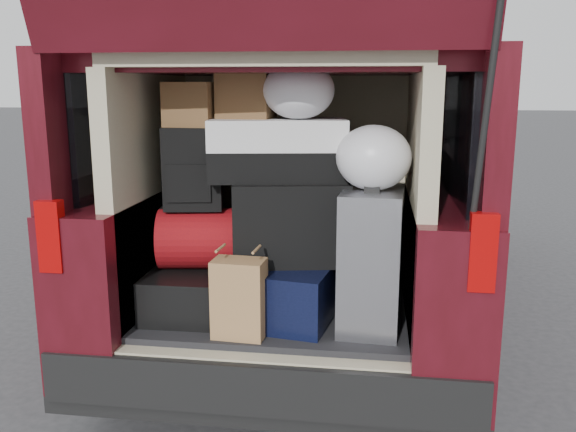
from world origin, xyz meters
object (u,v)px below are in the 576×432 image
Objects in this scene: twotone_duffel at (277,149)px; black_hardshell at (193,290)px; silver_roller at (371,259)px; black_soft_case at (291,221)px; navy_hardshell at (284,286)px; backpack at (193,168)px; kraft_bag at (239,298)px; red_duffel at (207,238)px.

black_hardshell is at bearing 179.73° from twotone_duffel.
black_hardshell is at bearing 179.34° from silver_roller.
black_hardshell is 0.59m from black_soft_case.
black_soft_case is at bearing -39.50° from twotone_duffel.
navy_hardshell is at bearing 3.07° from black_hardshell.
backpack is (0.02, 0.02, 0.59)m from black_hardshell.
navy_hardshell reaches higher than black_hardshell.
black_soft_case is (0.18, 0.30, 0.28)m from kraft_bag.
silver_roller is 0.62m from kraft_bag.
backpack reaches higher than navy_hardshell.
kraft_bag reaches higher than black_hardshell.
backpack reaches higher than black_soft_case.
black_hardshell is 0.87× the size of navy_hardshell.
kraft_bag is 0.45m from black_soft_case.
twotone_duffel reaches higher than kraft_bag.
backpack is (-0.84, 0.09, 0.38)m from silver_roller.
backpack is (-0.46, -0.00, 0.24)m from black_soft_case.
silver_roller is at bearing 23.78° from kraft_bag.
backpack is 0.41m from twotone_duffel.
navy_hardshell is 1.14× the size of black_soft_case.
black_soft_case is 0.34m from twotone_duffel.
black_soft_case is (-0.38, 0.10, 0.14)m from silver_roller.
red_duffel reaches higher than kraft_bag.
black_soft_case is at bearing 3.69° from navy_hardshell.
kraft_bag is 0.65× the size of black_soft_case.
black_soft_case is at bearing 169.46° from silver_roller.
black_soft_case reaches higher than navy_hardshell.
backpack is at bearing 56.86° from black_hardshell.
twotone_duffel is at bearing 139.81° from black_soft_case.
kraft_bag is 0.78× the size of red_duffel.
silver_roller is (0.86, -0.07, 0.21)m from black_hardshell.
black_hardshell is at bearing -131.83° from backpack.
twotone_duffel is at bearing 142.92° from navy_hardshell.
silver_roller is 1.41× the size of red_duffel.
red_duffel is 0.34m from backpack.
twotone_duffel reaches higher than black_soft_case.
twotone_duffel is at bearing -2.76° from red_duffel.
navy_hardshell is at bearing -8.76° from red_duffel.
silver_roller is at bearing -16.12° from backpack.
black_soft_case reaches higher than silver_roller.
twotone_duffel is (-0.45, 0.14, 0.47)m from silver_roller.
black_hardshell is 1.52× the size of kraft_bag.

